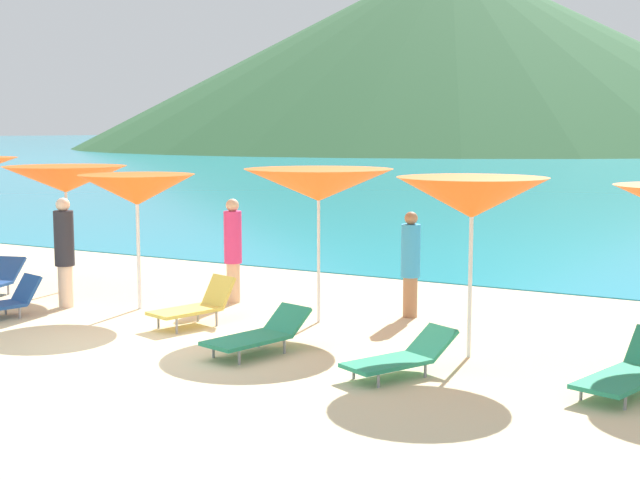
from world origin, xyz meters
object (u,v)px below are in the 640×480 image
umbrella_4 (319,185)px  lounge_chair_5 (195,305)px  umbrella_2 (65,179)px  beachgoer_0 (64,249)px  umbrella_3 (137,190)px  umbrella_5 (472,198)px  beachgoer_3 (411,261)px  lounge_chair_6 (630,371)px  lounge_chair_1 (401,357)px  beachgoer_2 (233,247)px  lounge_chair_2 (259,334)px

umbrella_4 → lounge_chair_5: umbrella_4 is taller
umbrella_2 → umbrella_4: bearing=-1.5°
beachgoer_0 → lounge_chair_5: bearing=-47.5°
lounge_chair_5 → umbrella_2: bearing=178.2°
umbrella_3 → lounge_chair_5: umbrella_3 is taller
umbrella_2 → lounge_chair_5: umbrella_2 is taller
umbrella_5 → beachgoer_3: (-1.64, 1.89, -1.17)m
umbrella_3 → lounge_chair_6: size_ratio=1.27×
umbrella_2 → umbrella_4: (5.28, -0.14, 0.07)m
umbrella_4 → lounge_chair_1: 3.60m
umbrella_2 → lounge_chair_1: size_ratio=1.54×
lounge_chair_5 → beachgoer_2: beachgoer_2 is taller
umbrella_4 → beachgoer_3: (1.05, 1.03, -1.20)m
beachgoer_0 → lounge_chair_1: bearing=-55.0°
umbrella_2 → lounge_chair_1: bearing=-16.3°
lounge_chair_1 → beachgoer_2: size_ratio=0.87×
umbrella_2 → umbrella_5: bearing=-7.1°
umbrella_2 → beachgoer_0: umbrella_2 is taller
lounge_chair_1 → lounge_chair_5: bearing=-169.5°
umbrella_4 → lounge_chair_2: bearing=-83.1°
umbrella_4 → beachgoer_3: bearing=44.3°
umbrella_5 → umbrella_2: bearing=172.9°
umbrella_2 → beachgoer_3: umbrella_2 is taller
lounge_chair_2 → lounge_chair_6: 4.57m
umbrella_3 → umbrella_5: umbrella_5 is taller
umbrella_3 → beachgoer_3: size_ratio=1.33×
umbrella_3 → lounge_chair_5: (1.56, -0.56, -1.62)m
beachgoer_0 → beachgoer_3: 5.62m
umbrella_3 → beachgoer_2: umbrella_3 is taller
umbrella_2 → lounge_chair_6: (10.05, -1.58, -1.77)m
umbrella_3 → beachgoer_3: umbrella_3 is taller
umbrella_4 → lounge_chair_2: 2.73m
umbrella_5 → beachgoer_3: bearing=131.0°
umbrella_3 → umbrella_5: size_ratio=0.95×
umbrella_2 → lounge_chair_1: umbrella_2 is taller
lounge_chair_2 → beachgoer_2: 3.56m
umbrella_3 → beachgoer_2: (1.01, 1.20, -0.99)m
beachgoer_0 → umbrella_2: bearing=87.6°
lounge_chair_5 → beachgoer_3: 3.35m
beachgoer_0 → beachgoer_2: 2.74m
umbrella_2 → umbrella_3: umbrella_2 is taller
lounge_chair_5 → beachgoer_2: (-0.54, 1.75, 0.63)m
lounge_chair_5 → umbrella_5: bearing=19.6°
umbrella_4 → beachgoer_3: 1.90m
lounge_chair_6 → umbrella_4: bearing=178.2°
lounge_chair_1 → lounge_chair_5: size_ratio=1.11×
lounge_chair_1 → beachgoer_0: bearing=-164.3°
umbrella_4 → beachgoer_2: (-2.01, 0.65, -1.14)m
lounge_chair_1 → beachgoer_0: beachgoer_0 is taller
beachgoer_2 → beachgoer_3: beachgoer_2 is taller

